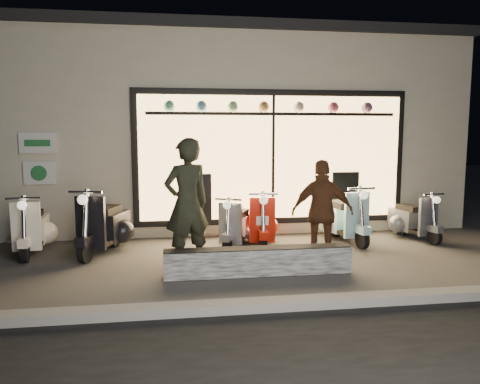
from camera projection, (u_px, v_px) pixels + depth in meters
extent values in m
plane|color=#383533|center=(249.00, 262.00, 7.38)|extent=(40.00, 40.00, 0.00)
cube|color=slate|center=(278.00, 304.00, 5.41)|extent=(40.00, 0.25, 0.12)
cube|color=beige|center=(217.00, 134.00, 12.04)|extent=(10.00, 6.00, 4.00)
cube|color=black|center=(217.00, 50.00, 11.77)|extent=(10.20, 6.20, 0.20)
cube|color=black|center=(272.00, 158.00, 9.25)|extent=(5.45, 0.06, 2.65)
cube|color=#FFBF6B|center=(273.00, 158.00, 9.21)|extent=(5.20, 0.04, 2.40)
cube|color=black|center=(274.00, 114.00, 9.06)|extent=(4.90, 0.06, 0.06)
cube|color=white|center=(38.00, 143.00, 8.55)|extent=(0.65, 0.04, 0.38)
cube|color=white|center=(39.00, 173.00, 8.62)|extent=(0.55, 0.04, 0.42)
cube|color=black|center=(258.00, 261.00, 6.72)|extent=(2.70, 0.28, 0.40)
cylinder|color=black|center=(227.00, 246.00, 7.86)|extent=(0.20, 0.31, 0.30)
cylinder|color=black|center=(241.00, 235.00, 8.70)|extent=(0.22, 0.32, 0.30)
cube|color=#B0B1B5|center=(230.00, 223.00, 7.99)|extent=(0.40, 0.22, 0.72)
cube|color=#B0B1B5|center=(240.00, 226.00, 8.59)|extent=(0.59, 0.72, 0.41)
cube|color=black|center=(239.00, 213.00, 8.48)|extent=(0.43, 0.55, 0.11)
sphere|color=#FFF2CC|center=(227.00, 205.00, 7.76)|extent=(0.18, 0.18, 0.13)
cylinder|color=black|center=(263.00, 244.00, 7.90)|extent=(0.12, 0.33, 0.33)
cylinder|color=black|center=(257.00, 232.00, 8.86)|extent=(0.14, 0.34, 0.33)
cube|color=red|center=(262.00, 220.00, 8.05)|extent=(0.45, 0.10, 0.79)
cube|color=red|center=(258.00, 223.00, 8.73)|extent=(0.46, 0.70, 0.44)
cube|color=black|center=(259.00, 209.00, 8.61)|extent=(0.31, 0.56, 0.12)
sphere|color=#FFF2CC|center=(264.00, 200.00, 7.80)|extent=(0.16, 0.16, 0.14)
cylinder|color=black|center=(85.00, 252.00, 7.33)|extent=(0.21, 0.38, 0.36)
cylinder|color=black|center=(114.00, 237.00, 8.37)|extent=(0.23, 0.38, 0.36)
cube|color=black|center=(91.00, 223.00, 7.49)|extent=(0.49, 0.22, 0.87)
cube|color=black|center=(111.00, 226.00, 8.24)|extent=(0.65, 0.84, 0.49)
cube|color=black|center=(107.00, 210.00, 8.09)|extent=(0.46, 0.66, 0.13)
sphere|color=#FFF2CC|center=(83.00, 200.00, 7.21)|extent=(0.20, 0.20, 0.16)
cylinder|color=black|center=(25.00, 253.00, 7.34)|extent=(0.13, 0.34, 0.33)
cylinder|color=black|center=(36.00, 239.00, 8.28)|extent=(0.15, 0.34, 0.33)
cube|color=#F3E1C7|center=(26.00, 227.00, 7.49)|extent=(0.45, 0.11, 0.79)
cube|color=#F3E1C7|center=(35.00, 229.00, 8.16)|extent=(0.47, 0.71, 0.45)
cube|color=black|center=(33.00, 215.00, 8.03)|extent=(0.32, 0.56, 0.12)
sphere|color=#FFF2CC|center=(22.00, 205.00, 7.24)|extent=(0.16, 0.16, 0.15)
cylinder|color=black|center=(362.00, 239.00, 8.24)|extent=(0.15, 0.35, 0.34)
cylinder|color=black|center=(335.00, 228.00, 9.20)|extent=(0.17, 0.36, 0.34)
cube|color=#98D0D8|center=(357.00, 215.00, 8.39)|extent=(0.47, 0.13, 0.83)
cube|color=#98D0D8|center=(338.00, 218.00, 9.08)|extent=(0.52, 0.76, 0.47)
cube|color=black|center=(341.00, 205.00, 8.95)|extent=(0.36, 0.60, 0.12)
sphere|color=#FFF2CC|center=(364.00, 195.00, 8.13)|extent=(0.17, 0.17, 0.15)
cylinder|color=black|center=(435.00, 237.00, 8.53)|extent=(0.15, 0.31, 0.30)
cylinder|color=black|center=(402.00, 228.00, 9.34)|extent=(0.17, 0.31, 0.30)
cube|color=#55565C|center=(428.00, 217.00, 8.66)|extent=(0.41, 0.15, 0.72)
cube|color=#55565C|center=(405.00, 219.00, 9.24)|extent=(0.49, 0.68, 0.40)
cube|color=black|center=(409.00, 208.00, 9.13)|extent=(0.35, 0.53, 0.11)
sphere|color=#FFF2CC|center=(437.00, 200.00, 8.44)|extent=(0.16, 0.16, 0.13)
imported|color=black|center=(187.00, 204.00, 6.98)|extent=(0.84, 0.71, 1.96)
imported|color=#57321B|center=(322.00, 212.00, 7.24)|extent=(1.01, 0.55, 1.63)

